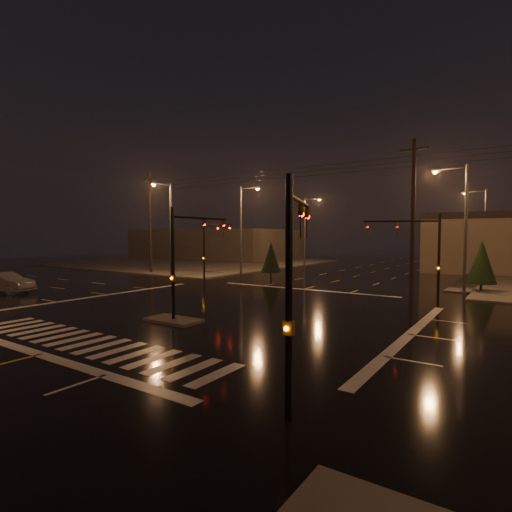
# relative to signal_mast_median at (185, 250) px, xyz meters

# --- Properties ---
(ground) EXTENTS (140.00, 140.00, 0.00)m
(ground) POSITION_rel_signal_mast_median_xyz_m (-0.00, 3.07, -3.75)
(ground) COLOR black
(ground) RESTS_ON ground
(sidewalk_nw) EXTENTS (36.00, 36.00, 0.12)m
(sidewalk_nw) POSITION_rel_signal_mast_median_xyz_m (-30.00, 33.07, -3.69)
(sidewalk_nw) COLOR #4C4A44
(sidewalk_nw) RESTS_ON ground
(median_island) EXTENTS (3.00, 1.60, 0.15)m
(median_island) POSITION_rel_signal_mast_median_xyz_m (-0.00, -0.93, -3.68)
(median_island) COLOR #4C4A44
(median_island) RESTS_ON ground
(crosswalk) EXTENTS (15.00, 2.60, 0.01)m
(crosswalk) POSITION_rel_signal_mast_median_xyz_m (-0.00, -5.93, -3.75)
(crosswalk) COLOR beige
(crosswalk) RESTS_ON ground
(stop_bar_near) EXTENTS (16.00, 0.50, 0.01)m
(stop_bar_near) POSITION_rel_signal_mast_median_xyz_m (-0.00, -7.93, -3.75)
(stop_bar_near) COLOR beige
(stop_bar_near) RESTS_ON ground
(stop_bar_far) EXTENTS (16.00, 0.50, 0.01)m
(stop_bar_far) POSITION_rel_signal_mast_median_xyz_m (-0.00, 14.07, -3.75)
(stop_bar_far) COLOR beige
(stop_bar_far) RESTS_ON ground
(commercial_block) EXTENTS (30.00, 18.00, 5.60)m
(commercial_block) POSITION_rel_signal_mast_median_xyz_m (-35.00, 45.07, -0.95)
(commercial_block) COLOR #3C3735
(commercial_block) RESTS_ON ground
(signal_mast_median) EXTENTS (0.25, 4.59, 6.00)m
(signal_mast_median) POSITION_rel_signal_mast_median_xyz_m (0.00, 0.00, 0.00)
(signal_mast_median) COLOR black
(signal_mast_median) RESTS_ON ground
(signal_mast_ne) EXTENTS (4.84, 1.86, 6.00)m
(signal_mast_ne) POSITION_rel_signal_mast_median_xyz_m (9.50, 13.21, 0.04)
(signal_mast_ne) COLOR black
(signal_mast_ne) RESTS_ON ground
(signal_mast_nw) EXTENTS (4.84, 1.86, 6.00)m
(signal_mast_nw) POSITION_rel_signal_mast_median_xyz_m (-9.50, 13.21, 0.04)
(signal_mast_nw) COLOR black
(signal_mast_nw) RESTS_ON ground
(signal_mast_se) EXTENTS (1.55, 3.87, 6.00)m
(signal_mast_se) POSITION_rel_signal_mast_median_xyz_m (10.23, -6.68, -0.04)
(signal_mast_se) COLOR black
(signal_mast_se) RESTS_ON ground
(streetlight_1) EXTENTS (2.77, 0.32, 10.00)m
(streetlight_1) POSITION_rel_signal_mast_median_xyz_m (-11.18, 21.07, 2.05)
(streetlight_1) COLOR #38383A
(streetlight_1) RESTS_ON ground
(streetlight_2) EXTENTS (2.77, 0.32, 10.00)m
(streetlight_2) POSITION_rel_signal_mast_median_xyz_m (-11.18, 37.07, 2.05)
(streetlight_2) COLOR #38383A
(streetlight_2) RESTS_ON ground
(streetlight_3) EXTENTS (2.77, 0.32, 10.00)m
(streetlight_3) POSITION_rel_signal_mast_median_xyz_m (11.18, 19.07, 2.05)
(streetlight_3) COLOR #38383A
(streetlight_3) RESTS_ON ground
(streetlight_4) EXTENTS (2.77, 0.32, 10.00)m
(streetlight_4) POSITION_rel_signal_mast_median_xyz_m (11.18, 39.07, 2.05)
(streetlight_4) COLOR #38383A
(streetlight_4) RESTS_ON ground
(streetlight_5) EXTENTS (0.32, 2.77, 10.00)m
(streetlight_5) POSITION_rel_signal_mast_median_xyz_m (-16.00, 14.26, 2.05)
(streetlight_5) COLOR #38383A
(streetlight_5) RESTS_ON ground
(utility_pole_0) EXTENTS (2.20, 0.32, 12.00)m
(utility_pole_0) POSITION_rel_signal_mast_median_xyz_m (-22.00, 17.07, 2.38)
(utility_pole_0) COLOR black
(utility_pole_0) RESTS_ON ground
(utility_pole_1) EXTENTS (2.20, 0.32, 12.00)m
(utility_pole_1) POSITION_rel_signal_mast_median_xyz_m (8.00, 17.07, 2.38)
(utility_pole_1) COLOR black
(utility_pole_1) RESTS_ON ground
(conifer_0) EXTENTS (2.21, 2.21, 4.15)m
(conifer_0) POSITION_rel_signal_mast_median_xyz_m (12.56, 20.45, -1.33)
(conifer_0) COLOR black
(conifer_0) RESTS_ON ground
(conifer_3) EXTENTS (2.02, 2.02, 3.85)m
(conifer_3) POSITION_rel_signal_mast_median_xyz_m (-6.22, 19.04, -1.48)
(conifer_3) COLOR black
(conifer_3) RESTS_ON ground
(car_crossing) EXTENTS (5.16, 3.07, 1.61)m
(car_crossing) POSITION_rel_signal_mast_median_xyz_m (-18.88, -0.75, -2.95)
(car_crossing) COLOR slate
(car_crossing) RESTS_ON ground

